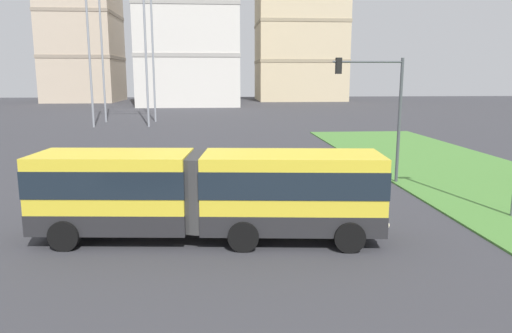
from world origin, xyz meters
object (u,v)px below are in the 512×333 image
apartment_tower_centre (300,6)px  articulated_bus (209,192)px  apartment_tower_westcentre (189,11)px  traffic_light_far_right (379,99)px  apartment_tower_west (81,16)px

apartment_tower_centre → articulated_bus: bearing=-101.3°
apartment_tower_westcentre → articulated_bus: bearing=-86.5°
articulated_bus → apartment_tower_westcentre: apartment_tower_westcentre is taller
traffic_light_far_right → apartment_tower_westcentre: 74.17m
traffic_light_far_right → apartment_tower_west: 96.06m
apartment_tower_west → apartment_tower_westcentre: 28.70m
apartment_tower_west → apartment_tower_centre: size_ratio=0.86×
articulated_bus → traffic_light_far_right: 12.14m
traffic_light_far_right → apartment_tower_westcentre: size_ratio=0.18×
articulated_bus → traffic_light_far_right: bearing=43.4°
apartment_tower_west → apartment_tower_westcentre: apartment_tower_west is taller
traffic_light_far_right → apartment_tower_centre: (10.91, 89.06, 16.85)m
traffic_light_far_right → apartment_tower_centre: size_ratio=0.15×
traffic_light_far_right → apartment_tower_westcentre: (-13.45, 71.71, 13.36)m
traffic_light_far_right → articulated_bus: bearing=-136.6°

